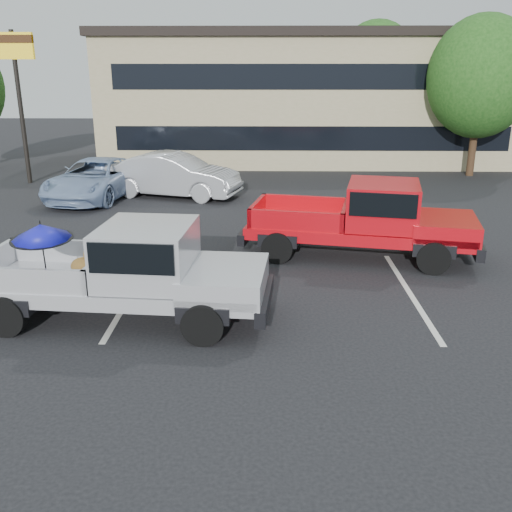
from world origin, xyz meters
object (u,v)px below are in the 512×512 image
(tree_right, at_px, (481,77))
(red_pickup, at_px, (375,217))
(blue_suv, at_px, (96,179))
(motel_sign, at_px, (15,66))
(silver_pickup, at_px, (136,268))
(tree_back, at_px, (376,71))
(silver_sedan, at_px, (174,175))

(tree_right, distance_m, red_pickup, 13.59)
(tree_right, xyz_separation_m, blue_suv, (-15.37, -4.82, -3.50))
(red_pickup, height_order, blue_suv, red_pickup)
(motel_sign, relative_size, silver_pickup, 1.03)
(silver_pickup, bearing_deg, tree_back, 74.67)
(silver_pickup, xyz_separation_m, silver_sedan, (-0.96, 10.89, -0.25))
(silver_pickup, relative_size, silver_sedan, 1.19)
(motel_sign, height_order, tree_back, tree_back)
(silver_pickup, bearing_deg, silver_sedan, 99.79)
(motel_sign, relative_size, tree_right, 0.88)
(red_pickup, bearing_deg, silver_pickup, -131.93)
(motel_sign, relative_size, blue_suv, 1.17)
(motel_sign, distance_m, tree_right, 19.11)
(tree_back, xyz_separation_m, silver_pickup, (-8.56, -23.42, -3.36))
(silver_pickup, height_order, blue_suv, silver_pickup)
(tree_back, height_order, silver_sedan, tree_back)
(silver_sedan, height_order, blue_suv, silver_sedan)
(motel_sign, relative_size, silver_sedan, 1.23)
(tree_back, height_order, red_pickup, tree_back)
(tree_right, bearing_deg, silver_pickup, -126.85)
(red_pickup, bearing_deg, blue_suv, 154.57)
(silver_pickup, bearing_deg, motel_sign, 123.75)
(tree_back, relative_size, red_pickup, 1.16)
(tree_right, height_order, red_pickup, tree_right)
(tree_back, bearing_deg, red_pickup, -99.79)
(silver_pickup, relative_size, red_pickup, 0.95)
(tree_right, bearing_deg, red_pickup, -118.85)
(motel_sign, bearing_deg, tree_back, 32.01)
(tree_back, distance_m, red_pickup, 20.15)
(red_pickup, xyz_separation_m, silver_sedan, (-6.14, 7.05, -0.25))
(motel_sign, xyz_separation_m, silver_sedan, (6.48, -2.53, -3.85))
(silver_pickup, bearing_deg, blue_suv, 114.50)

